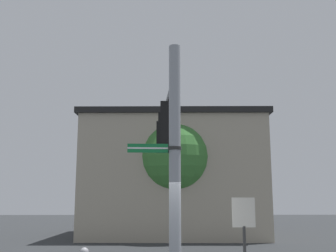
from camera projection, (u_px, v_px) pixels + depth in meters
signal_pole at (175, 162)px, 9.89m from camera, size 0.29×0.29×6.00m
mast_arm at (167, 105)px, 13.38m from camera, size 0.44×6.34×0.15m
traffic_light_nearest_pole at (169, 122)px, 12.14m from camera, size 0.54×0.49×1.31m
traffic_light_mid_inner at (166, 131)px, 13.75m from camera, size 0.54×0.49×1.31m
traffic_light_mid_outer at (163, 138)px, 15.35m from camera, size 0.54×0.49×1.31m
street_name_sign at (163, 148)px, 9.93m from camera, size 1.34×0.33×0.22m
storefront_building at (173, 176)px, 23.12m from camera, size 10.11×8.53×6.59m
tree_by_storefront at (175, 158)px, 20.66m from camera, size 3.87×3.87×6.05m
historical_marker at (244, 226)px, 10.38m from camera, size 0.60×0.08×2.13m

